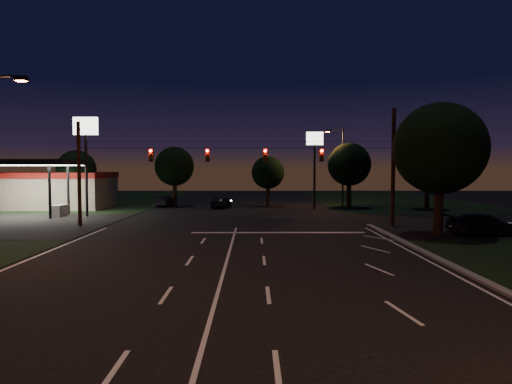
{
  "coord_description": "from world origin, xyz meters",
  "views": [
    {
      "loc": [
        1.27,
        -19.83,
        4.46
      ],
      "look_at": [
        1.45,
        8.08,
        3.0
      ],
      "focal_mm": 32.0,
      "sensor_mm": 36.0,
      "label": 1
    }
  ],
  "objects_px": {
    "tree_right_near": "(439,150)",
    "car_oncoming_a": "(221,202)",
    "car_cross": "(485,225)",
    "utility_pole_right": "(392,226)",
    "car_oncoming_b": "(165,201)"
  },
  "relations": [
    {
      "from": "utility_pole_right",
      "to": "car_oncoming_a",
      "type": "relative_size",
      "value": 2.27
    },
    {
      "from": "tree_right_near",
      "to": "car_oncoming_a",
      "type": "distance_m",
      "value": 26.5
    },
    {
      "from": "car_oncoming_a",
      "to": "car_oncoming_b",
      "type": "bearing_deg",
      "value": -7.12
    },
    {
      "from": "utility_pole_right",
      "to": "car_oncoming_b",
      "type": "relative_size",
      "value": 2.42
    },
    {
      "from": "tree_right_near",
      "to": "car_oncoming_a",
      "type": "xyz_separation_m",
      "value": [
        -15.82,
        20.67,
        -5.0
      ]
    },
    {
      "from": "tree_right_near",
      "to": "car_cross",
      "type": "height_order",
      "value": "tree_right_near"
    },
    {
      "from": "utility_pole_right",
      "to": "tree_right_near",
      "type": "distance_m",
      "value": 7.61
    },
    {
      "from": "car_cross",
      "to": "car_oncoming_b",
      "type": "bearing_deg",
      "value": 45.98
    },
    {
      "from": "car_oncoming_a",
      "to": "car_oncoming_b",
      "type": "relative_size",
      "value": 1.07
    },
    {
      "from": "car_oncoming_a",
      "to": "car_cross",
      "type": "relative_size",
      "value": 0.8
    },
    {
      "from": "tree_right_near",
      "to": "car_oncoming_b",
      "type": "relative_size",
      "value": 2.36
    },
    {
      "from": "car_oncoming_a",
      "to": "car_oncoming_b",
      "type": "height_order",
      "value": "car_oncoming_a"
    },
    {
      "from": "tree_right_near",
      "to": "car_cross",
      "type": "bearing_deg",
      "value": -3.07
    },
    {
      "from": "tree_right_near",
      "to": "car_oncoming_b",
      "type": "height_order",
      "value": "tree_right_near"
    },
    {
      "from": "car_oncoming_b",
      "to": "utility_pole_right",
      "type": "bearing_deg",
      "value": 144.91
    }
  ]
}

